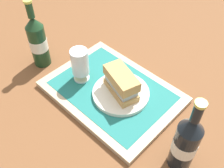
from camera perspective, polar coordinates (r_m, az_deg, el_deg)
ground_plane at (r=0.92m, az=0.00°, el=-2.12°), size 3.00×3.00×0.00m
tray at (r=0.92m, az=0.00°, el=-1.71°), size 0.44×0.32×0.02m
placemat at (r=0.91m, az=0.00°, el=-1.27°), size 0.38×0.27×0.00m
plate at (r=0.89m, az=1.91°, el=-1.97°), size 0.19×0.19×0.01m
sandwich at (r=0.85m, az=1.88°, el=0.39°), size 0.14×0.10×0.08m
beer_glass at (r=0.90m, az=-6.86°, el=4.22°), size 0.06×0.06×0.12m
beer_bottle at (r=1.01m, az=-15.66°, el=8.89°), size 0.07×0.07×0.27m
second_bottle at (r=0.71m, az=15.54°, el=-12.06°), size 0.07×0.07×0.27m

